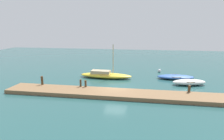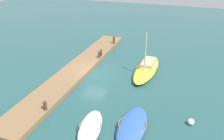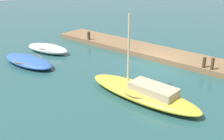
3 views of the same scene
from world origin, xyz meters
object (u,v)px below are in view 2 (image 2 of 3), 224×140
sailboat_yellow (147,68)px  mooring_post_east (45,106)px  mooring_post_mid_west (101,53)px  rowboat_white (90,128)px  marker_buoy (191,122)px  mooring_post_west (114,40)px  mooring_post_mid_east (99,55)px  motorboat_blue (132,126)px

sailboat_yellow → mooring_post_east: sailboat_yellow is taller
mooring_post_mid_west → rowboat_white: bearing=18.5°
marker_buoy → sailboat_yellow: bearing=-147.1°
mooring_post_west → marker_buoy: size_ratio=2.03×
mooring_post_east → mooring_post_mid_east: bearing=180.0°
sailboat_yellow → mooring_post_east: size_ratio=9.88×
marker_buoy → mooring_post_west: bearing=-142.2°
rowboat_white → motorboat_blue: rowboat_white is taller
motorboat_blue → mooring_post_west: (-16.30, -7.06, 0.61)m
mooring_post_mid_east → marker_buoy: 14.23m
rowboat_white → sailboat_yellow: bearing=159.9°
mooring_post_east → sailboat_yellow: bearing=149.7°
sailboat_yellow → marker_buoy: sailboat_yellow is taller
mooring_post_east → marker_buoy: 11.38m
sailboat_yellow → mooring_post_west: bearing=-135.1°
motorboat_blue → mooring_post_mid_west: size_ratio=6.00×
mooring_post_west → rowboat_white: bearing=13.7°
mooring_post_west → mooring_post_east: bearing=0.0°
mooring_post_west → mooring_post_east: 16.78m
sailboat_yellow → rowboat_white: (11.12, -1.76, -0.05)m
sailboat_yellow → rowboat_white: sailboat_yellow is taller
rowboat_white → mooring_post_mid_east: 12.92m
rowboat_white → mooring_post_west: 18.10m
mooring_post_mid_west → mooring_post_west: bearing=180.0°
sailboat_yellow → mooring_post_mid_east: (-1.07, -6.03, 0.36)m
sailboat_yellow → rowboat_white: 11.26m
rowboat_white → mooring_post_east: bearing=-111.8°
motorboat_blue → mooring_post_mid_west: bearing=-150.6°
sailboat_yellow → mooring_post_mid_east: bearing=-98.2°
mooring_post_west → mooring_post_east: mooring_post_west is taller
motorboat_blue → mooring_post_west: size_ratio=4.97×
mooring_post_mid_east → mooring_post_mid_west: bearing=180.0°
mooring_post_mid_west → marker_buoy: bearing=49.4°
motorboat_blue → mooring_post_west: 17.78m
mooring_post_mid_east → mooring_post_east: 11.39m
rowboat_white → mooring_post_mid_west: 13.49m
mooring_post_west → mooring_post_mid_east: bearing=0.0°
rowboat_white → marker_buoy: size_ratio=8.66×
mooring_post_mid_west → sailboat_yellow: bearing=74.6°
motorboat_blue → mooring_post_mid_east: mooring_post_mid_east is taller
mooring_post_west → marker_buoy: 18.10m
motorboat_blue → mooring_post_mid_east: bearing=-149.3°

